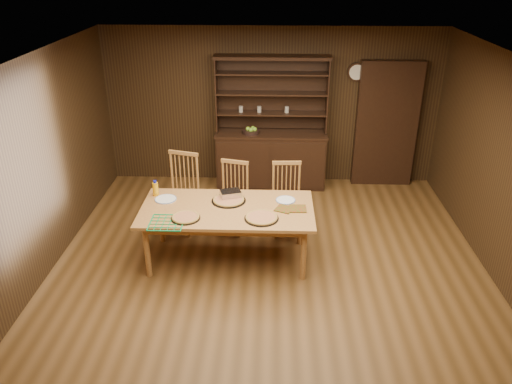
{
  "coord_description": "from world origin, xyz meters",
  "views": [
    {
      "loc": [
        0.02,
        -5.08,
        3.63
      ],
      "look_at": [
        -0.17,
        0.4,
        0.98
      ],
      "focal_mm": 35.0,
      "sensor_mm": 36.0,
      "label": 1
    }
  ],
  "objects_px": {
    "chair_right": "(286,196)",
    "dining_table": "(227,213)",
    "china_hutch": "(271,152)",
    "chair_center": "(233,194)",
    "juice_bottle": "(155,189)",
    "chair_left": "(182,189)"
  },
  "relations": [
    {
      "from": "dining_table",
      "to": "chair_right",
      "type": "xyz_separation_m",
      "value": [
        0.76,
        0.78,
        -0.14
      ]
    },
    {
      "from": "chair_center",
      "to": "juice_bottle",
      "type": "height_order",
      "value": "chair_center"
    },
    {
      "from": "dining_table",
      "to": "chair_left",
      "type": "bearing_deg",
      "value": 130.66
    },
    {
      "from": "dining_table",
      "to": "chair_center",
      "type": "relative_size",
      "value": 2.1
    },
    {
      "from": "china_hutch",
      "to": "chair_center",
      "type": "xyz_separation_m",
      "value": [
        -0.52,
        -1.53,
        -0.05
      ]
    },
    {
      "from": "juice_bottle",
      "to": "chair_center",
      "type": "bearing_deg",
      "value": 26.71
    },
    {
      "from": "dining_table",
      "to": "chair_left",
      "type": "xyz_separation_m",
      "value": [
        -0.71,
        0.83,
        -0.08
      ]
    },
    {
      "from": "chair_right",
      "to": "dining_table",
      "type": "bearing_deg",
      "value": -137.25
    },
    {
      "from": "dining_table",
      "to": "juice_bottle",
      "type": "bearing_deg",
      "value": 161.3
    },
    {
      "from": "chair_right",
      "to": "china_hutch",
      "type": "bearing_deg",
      "value": 95.3
    },
    {
      "from": "chair_center",
      "to": "chair_right",
      "type": "distance_m",
      "value": 0.75
    },
    {
      "from": "dining_table",
      "to": "chair_center",
      "type": "height_order",
      "value": "chair_center"
    },
    {
      "from": "chair_right",
      "to": "juice_bottle",
      "type": "xyz_separation_m",
      "value": [
        -1.72,
        -0.46,
        0.3
      ]
    },
    {
      "from": "chair_center",
      "to": "juice_bottle",
      "type": "distance_m",
      "value": 1.13
    },
    {
      "from": "chair_center",
      "to": "chair_right",
      "type": "relative_size",
      "value": 0.99
    },
    {
      "from": "china_hutch",
      "to": "juice_bottle",
      "type": "bearing_deg",
      "value": -126.44
    },
    {
      "from": "chair_center",
      "to": "juice_bottle",
      "type": "bearing_deg",
      "value": -138.91
    },
    {
      "from": "chair_center",
      "to": "china_hutch",
      "type": "bearing_deg",
      "value": 85.67
    },
    {
      "from": "dining_table",
      "to": "chair_right",
      "type": "bearing_deg",
      "value": 45.86
    },
    {
      "from": "china_hutch",
      "to": "dining_table",
      "type": "relative_size",
      "value": 1.01
    },
    {
      "from": "chair_left",
      "to": "china_hutch",
      "type": "bearing_deg",
      "value": 66.52
    },
    {
      "from": "chair_right",
      "to": "chair_center",
      "type": "bearing_deg",
      "value": 174.53
    }
  ]
}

